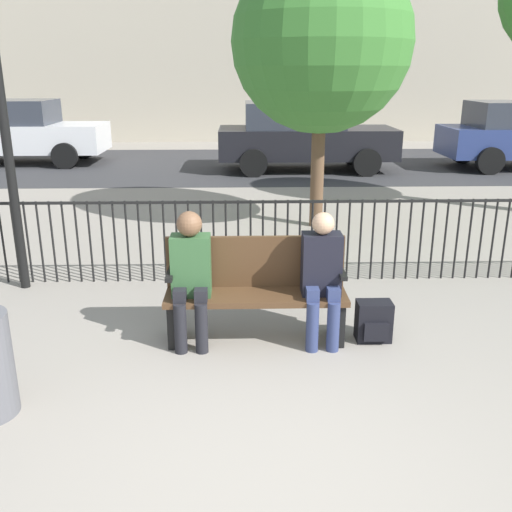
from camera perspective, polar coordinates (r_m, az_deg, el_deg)
name	(u,v)px	position (r m, az deg, el deg)	size (l,w,h in m)	color
ground_plane	(265,486)	(3.62, 0.87, -21.97)	(80.00, 80.00, 0.00)	gray
park_bench	(256,286)	(5.11, -0.02, -3.04)	(1.60, 0.45, 0.92)	#4C331E
seated_person_0	(191,272)	(4.94, -6.54, -1.57)	(0.34, 0.39, 1.20)	black
seated_person_1	(322,273)	(4.97, 6.60, -1.65)	(0.34, 0.39, 1.19)	navy
backpack	(374,322)	(5.26, 11.69, -6.44)	(0.31, 0.23, 0.37)	black
fence_railing	(251,234)	(6.48, -0.51, 2.23)	(9.01, 0.03, 0.95)	black
tree_0	(322,42)	(8.76, 6.58, 20.49)	(2.60, 2.60, 4.03)	brown
street_surface	(246,165)	(14.95, -1.04, 9.12)	(24.00, 6.00, 0.01)	#333335
parked_car_0	(18,131)	(16.26, -22.68, 11.47)	(4.20, 1.94, 1.62)	silver
parked_car_1	(303,135)	(14.03, 4.72, 11.93)	(4.20, 1.94, 1.62)	black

